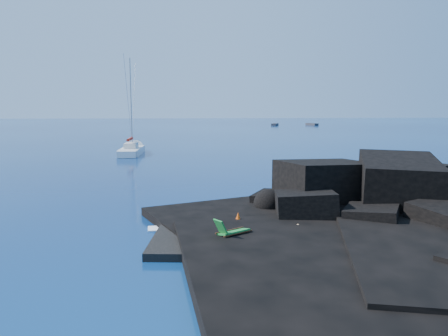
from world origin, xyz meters
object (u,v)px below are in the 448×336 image
object	(u,v)px
deck_chair	(234,227)
marker_cone	(238,218)
sailboat	(132,154)
distant_boat_a	(275,125)
distant_boat_b	(312,125)
sunbather	(288,226)

from	to	relation	value
deck_chair	marker_cone	world-z (taller)	deck_chair
deck_chair	marker_cone	size ratio (longest dim) A/B	2.66
sailboat	distant_boat_a	distance (m)	87.99
distant_boat_b	sailboat	bearing A→B (deg)	-140.23
sunbather	marker_cone	world-z (taller)	marker_cone
sunbather	distant_boat_b	xyz separation A→B (m)	(34.92, 118.20, -0.53)
sunbather	distant_boat_b	size ratio (longest dim) A/B	0.38
distant_boat_b	deck_chair	bearing A→B (deg)	-127.59
sailboat	sunbather	xyz separation A→B (m)	(12.10, -37.19, 0.53)
marker_cone	deck_chair	bearing A→B (deg)	-100.78
sunbather	distant_boat_a	size ratio (longest dim) A/B	0.39
sunbather	marker_cone	xyz separation A→B (m)	(-2.28, 1.12, 0.13)
sailboat	sunbather	distance (m)	39.11
sailboat	deck_chair	size ratio (longest dim) A/B	7.49
distant_boat_a	distant_boat_b	distance (m)	12.14
sailboat	distant_boat_b	xyz separation A→B (m)	(47.02, 81.01, 0.00)
sunbather	sailboat	bearing A→B (deg)	120.92
sunbather	distant_boat_a	xyz separation A→B (m)	(22.78, 117.97, -0.53)
marker_cone	distant_boat_a	xyz separation A→B (m)	(25.06, 116.85, -0.66)
distant_boat_a	distant_boat_b	xyz separation A→B (m)	(12.14, 0.22, 0.00)
sailboat	deck_chair	world-z (taller)	sailboat
sailboat	distant_boat_b	world-z (taller)	sailboat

